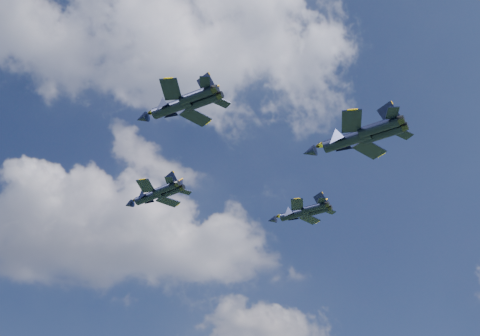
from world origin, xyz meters
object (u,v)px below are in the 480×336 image
object	(u,v)px
jet_lead	(148,197)
jet_right	(293,214)
jet_slot	(344,141)
jet_left	(170,108)

from	to	relation	value
jet_lead	jet_right	distance (m)	28.37
jet_lead	jet_slot	size ratio (longest dim) A/B	0.79
jet_lead	jet_slot	bearing A→B (deg)	-89.31
jet_right	jet_slot	xyz separation A→B (m)	(2.60, -28.34, -3.29)
jet_right	jet_slot	size ratio (longest dim) A/B	0.80
jet_left	jet_right	bearing A→B (deg)	-3.68
jet_slot	jet_lead	bearing A→B (deg)	86.71
jet_lead	jet_right	size ratio (longest dim) A/B	0.99
jet_lead	jet_left	xyz separation A→B (m)	(3.91, -28.08, -1.84)
jet_left	jet_right	distance (m)	39.97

